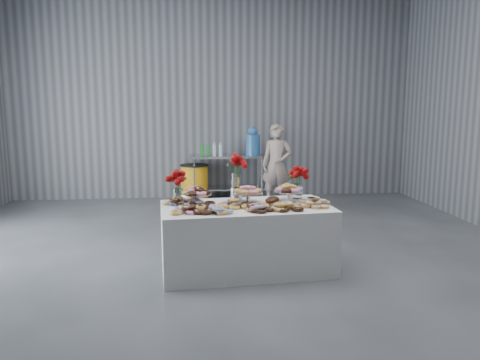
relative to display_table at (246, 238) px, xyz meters
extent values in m
plane|color=#3A3C42|center=(-0.16, -0.16, -0.38)|extent=(9.00, 9.00, 0.00)
cube|color=gray|center=(-0.16, 4.34, 1.62)|extent=(8.00, 0.04, 4.00)
cube|color=white|center=(0.00, 0.00, 0.00)|extent=(1.97, 1.15, 0.75)
cube|color=silver|center=(0.10, 3.94, 0.51)|extent=(1.50, 0.60, 0.04)
cube|color=silver|center=(0.10, 3.94, -0.12)|extent=(1.40, 0.55, 0.03)
cylinder|color=silver|center=(-0.55, 3.69, 0.05)|extent=(0.04, 0.04, 0.86)
cylinder|color=silver|center=(0.75, 3.69, 0.05)|extent=(0.04, 0.04, 0.86)
cylinder|color=silver|center=(-0.55, 4.19, 0.05)|extent=(0.04, 0.04, 0.86)
cylinder|color=silver|center=(0.75, 4.19, 0.05)|extent=(0.04, 0.04, 0.86)
cylinder|color=silver|center=(-0.56, 0.11, 0.44)|extent=(0.06, 0.06, 0.12)
cylinder|color=silver|center=(-0.56, 0.11, 0.50)|extent=(0.36, 0.36, 0.01)
cylinder|color=silver|center=(0.04, 0.15, 0.44)|extent=(0.06, 0.06, 0.12)
cylinder|color=silver|center=(0.04, 0.15, 0.50)|extent=(0.36, 0.36, 0.01)
cylinder|color=silver|center=(0.54, 0.19, 0.44)|extent=(0.06, 0.06, 0.12)
cylinder|color=silver|center=(0.54, 0.19, 0.50)|extent=(0.36, 0.36, 0.01)
cylinder|color=white|center=(-0.77, 0.19, 0.46)|extent=(0.11, 0.11, 0.18)
cylinder|color=#1E5919|center=(-0.77, 0.19, 0.59)|extent=(0.04, 0.04, 0.18)
cylinder|color=white|center=(0.67, 0.35, 0.46)|extent=(0.11, 0.11, 0.18)
cylinder|color=#1E5919|center=(0.67, 0.35, 0.59)|extent=(0.04, 0.04, 0.18)
cylinder|color=silver|center=(-0.08, 0.34, 0.45)|extent=(0.14, 0.14, 0.15)
cylinder|color=white|center=(-0.08, 0.34, 0.61)|extent=(0.11, 0.11, 0.18)
cylinder|color=#1E5919|center=(-0.08, 0.34, 0.75)|extent=(0.04, 0.04, 0.18)
cylinder|color=#3F89D8|center=(0.60, 3.94, 0.73)|extent=(0.28, 0.28, 0.40)
sphere|color=#3F89D8|center=(0.60, 3.94, 0.98)|extent=(0.20, 0.20, 0.20)
imported|color=#CC8C93|center=(0.98, 3.40, 0.39)|extent=(0.61, 0.46, 1.53)
cylinder|color=#FAA715|center=(-0.56, 3.94, -0.03)|extent=(0.52, 0.52, 0.70)
cylinder|color=black|center=(-0.56, 3.94, 0.33)|extent=(0.56, 0.56, 0.02)
camera|label=1|loc=(-0.61, -5.14, 1.51)|focal=35.00mm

